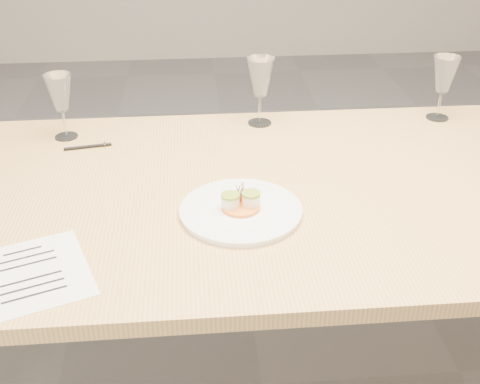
{
  "coord_description": "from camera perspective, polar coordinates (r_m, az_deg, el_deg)",
  "views": [
    {
      "loc": [
        -0.19,
        -1.37,
        1.53
      ],
      "look_at": [
        -0.08,
        -0.11,
        0.8
      ],
      "focal_mm": 45.0,
      "sensor_mm": 36.0,
      "label": 1
    }
  ],
  "objects": [
    {
      "name": "dinner_plate",
      "position": [
        1.46,
        0.09,
        -1.68
      ],
      "size": [
        0.3,
        0.3,
        0.08
      ],
      "rotation": [
        0.0,
        0.0,
        0.13
      ],
      "color": "white",
      "rests_on": "dining_table"
    },
    {
      "name": "recipe_sheet",
      "position": [
        1.35,
        -18.63,
        -7.22
      ],
      "size": [
        0.28,
        0.31,
        0.0
      ],
      "rotation": [
        0.0,
        0.0,
        0.36
      ],
      "color": "white",
      "rests_on": "dining_table"
    },
    {
      "name": "wine_glass_2",
      "position": [
        1.91,
        1.95,
        10.71
      ],
      "size": [
        0.09,
        0.09,
        0.22
      ],
      "color": "white",
      "rests_on": "dining_table"
    },
    {
      "name": "wine_glass_3",
      "position": [
        2.05,
        18.82,
        10.4
      ],
      "size": [
        0.08,
        0.08,
        0.21
      ],
      "color": "white",
      "rests_on": "dining_table"
    },
    {
      "name": "wine_glass_1",
      "position": [
        1.89,
        -16.71,
        8.87
      ],
      "size": [
        0.08,
        0.08,
        0.2
      ],
      "color": "white",
      "rests_on": "dining_table"
    },
    {
      "name": "dining_table",
      "position": [
        1.63,
        2.54,
        -1.47
      ],
      "size": [
        2.4,
        1.0,
        0.75
      ],
      "color": "#E1AF62",
      "rests_on": "ground"
    },
    {
      "name": "ballpoint_pen",
      "position": [
        1.85,
        -14.21,
        4.2
      ],
      "size": [
        0.14,
        0.04,
        0.01
      ],
      "rotation": [
        0.0,
        0.0,
        0.18
      ],
      "color": "black",
      "rests_on": "dining_table"
    }
  ]
}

